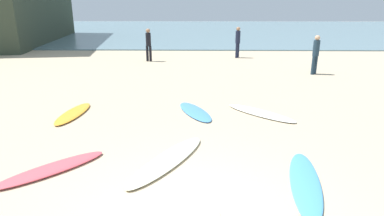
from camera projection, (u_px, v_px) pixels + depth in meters
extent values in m
cube|color=slate|center=(198.00, 29.00, 40.90)|extent=(120.00, 40.00, 0.08)
ellipsoid|color=#4591D5|center=(305.00, 182.00, 5.58)|extent=(0.99, 2.39, 0.07)
ellipsoid|color=#DB4B55|center=(52.00, 169.00, 6.03)|extent=(1.82, 1.83, 0.09)
ellipsoid|color=silver|center=(260.00, 113.00, 9.17)|extent=(1.99, 1.97, 0.07)
ellipsoid|color=#F7A12D|center=(73.00, 113.00, 9.12)|extent=(0.68, 2.02, 0.09)
ellipsoid|color=#E6E7C6|center=(168.00, 160.00, 6.37)|extent=(1.67, 2.49, 0.09)
ellipsoid|color=#4B90DE|center=(195.00, 112.00, 9.29)|extent=(1.29, 2.01, 0.07)
cylinder|color=black|center=(150.00, 54.00, 17.65)|extent=(0.14, 0.14, 0.84)
cylinder|color=black|center=(147.00, 54.00, 17.72)|extent=(0.14, 0.14, 0.84)
cylinder|color=black|center=(148.00, 39.00, 17.45)|extent=(0.37, 0.37, 0.70)
sphere|color=#9E7051|center=(148.00, 31.00, 17.30)|extent=(0.23, 0.23, 0.23)
cylinder|color=#191E33|center=(237.00, 51.00, 18.81)|extent=(0.14, 0.14, 0.85)
cylinder|color=#191E33|center=(238.00, 50.00, 18.98)|extent=(0.14, 0.14, 0.85)
cylinder|color=#191E33|center=(238.00, 37.00, 18.66)|extent=(0.38, 0.38, 0.71)
sphere|color=#9E7051|center=(238.00, 29.00, 18.51)|extent=(0.23, 0.23, 0.23)
cylinder|color=#1E3342|center=(315.00, 65.00, 14.43)|extent=(0.14, 0.14, 0.82)
cylinder|color=#1E3342|center=(313.00, 65.00, 14.31)|extent=(0.14, 0.14, 0.82)
cylinder|color=#1E3342|center=(316.00, 48.00, 14.13)|extent=(0.39, 0.39, 0.68)
sphere|color=tan|center=(317.00, 38.00, 14.00)|extent=(0.22, 0.22, 0.22)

